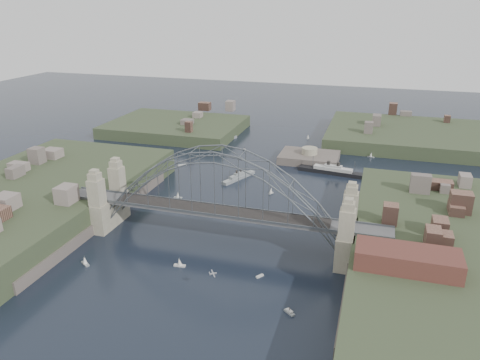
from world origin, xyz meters
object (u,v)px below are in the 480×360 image
naval_cruiser_near (239,177)px  ocean_liner (333,171)px  fort_island (309,162)px  wharf_shed (407,259)px  naval_cruiser_far (226,140)px  bridge (219,196)px

naval_cruiser_near → ocean_liner: size_ratio=0.61×
fort_island → ocean_liner: size_ratio=0.88×
fort_island → wharf_shed: size_ratio=1.10×
naval_cruiser_near → ocean_liner: bearing=25.9°
naval_cruiser_near → ocean_liner: (30.55, 14.81, 0.22)m
wharf_shed → naval_cruiser_far: (-71.50, 100.86, -9.24)m
ocean_liner → wharf_shed: bearing=-73.3°
fort_island → naval_cruiser_near: bearing=-127.7°
ocean_liner → bridge: bearing=-110.8°
bridge → ocean_liner: 63.66m
wharf_shed → naval_cruiser_near: (-52.28, 57.73, -9.28)m
fort_island → wharf_shed: (32.00, -84.00, 10.34)m
bridge → wharf_shed: size_ratio=4.20×
bridge → fort_island: 72.14m
bridge → naval_cruiser_near: bearing=100.7°
bridge → naval_cruiser_near: (-8.28, 43.73, -11.60)m
bridge → naval_cruiser_far: size_ratio=5.86×
fort_island → wharf_shed: wharf_shed is taller
bridge → naval_cruiser_far: bridge is taller
wharf_shed → ocean_liner: wharf_shed is taller
bridge → naval_cruiser_far: 91.84m
naval_cruiser_far → bridge: bearing=-72.4°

